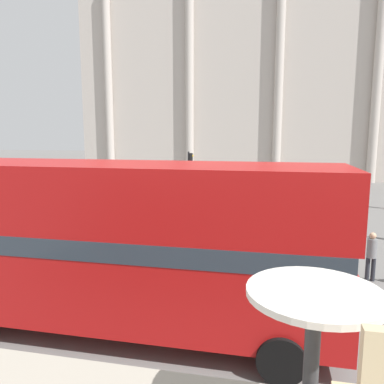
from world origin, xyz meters
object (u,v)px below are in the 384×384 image
(plaza_building_left, at_px, (239,69))
(pedestrian_grey, at_px, (372,253))
(double_decker_bus, at_px, (119,241))
(cafe_dining_table, at_px, (313,332))
(pedestrian_yellow, at_px, (301,187))
(traffic_light_far, at_px, (190,169))

(plaza_building_left, xyz_separation_m, pedestrian_grey, (7.62, -35.34, -11.89))
(double_decker_bus, xyz_separation_m, cafe_dining_table, (3.76, -6.60, 1.72))
(double_decker_bus, distance_m, pedestrian_yellow, 21.97)
(traffic_light_far, height_order, pedestrian_yellow, traffic_light_far)
(cafe_dining_table, height_order, traffic_light_far, cafe_dining_table)
(double_decker_bus, height_order, pedestrian_yellow, double_decker_bus)
(cafe_dining_table, height_order, plaza_building_left, plaza_building_left)
(cafe_dining_table, bearing_deg, pedestrian_grey, 74.39)
(plaza_building_left, xyz_separation_m, pedestrian_yellow, (6.53, -19.12, -11.90))
(traffic_light_far, distance_m, pedestrian_grey, 16.06)
(plaza_building_left, height_order, pedestrian_yellow, plaza_building_left)
(plaza_building_left, height_order, pedestrian_grey, plaza_building_left)
(pedestrian_grey, bearing_deg, double_decker_bus, 161.40)
(pedestrian_yellow, bearing_deg, traffic_light_far, 16.85)
(pedestrian_yellow, xyz_separation_m, pedestrian_grey, (1.10, -16.23, 0.01))
(cafe_dining_table, height_order, pedestrian_yellow, cafe_dining_table)
(pedestrian_yellow, height_order, pedestrian_grey, pedestrian_grey)
(traffic_light_far, xyz_separation_m, pedestrian_grey, (9.14, -13.12, -1.44))
(plaza_building_left, bearing_deg, traffic_light_far, -93.90)
(double_decker_bus, height_order, cafe_dining_table, cafe_dining_table)
(double_decker_bus, bearing_deg, cafe_dining_table, -54.54)
(pedestrian_yellow, relative_size, pedestrian_grey, 0.99)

